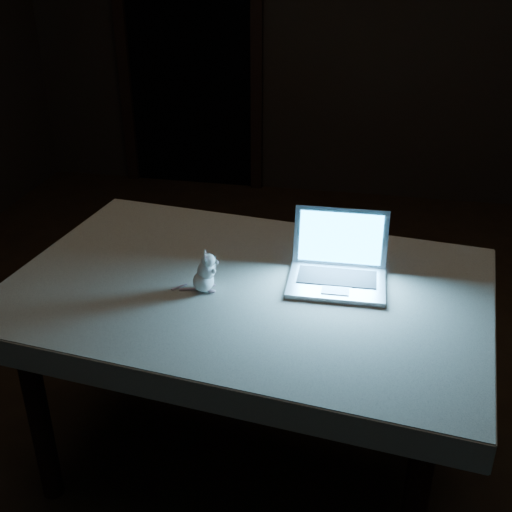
# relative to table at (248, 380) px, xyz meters

# --- Properties ---
(floor) EXTENTS (5.00, 5.00, 0.00)m
(floor) POSITION_rel_table_xyz_m (0.10, 0.26, -0.38)
(floor) COLOR black
(floor) RESTS_ON ground
(back_wall) EXTENTS (4.50, 0.04, 2.60)m
(back_wall) POSITION_rel_table_xyz_m (0.10, 2.76, 0.92)
(back_wall) COLOR black
(back_wall) RESTS_ON ground
(doorway) EXTENTS (1.06, 0.36, 2.13)m
(doorway) POSITION_rel_table_xyz_m (-1.00, 2.76, 0.69)
(doorway) COLOR black
(doorway) RESTS_ON back_wall
(table) EXTENTS (1.51, 1.07, 0.76)m
(table) POSITION_rel_table_xyz_m (0.00, 0.00, 0.00)
(table) COLOR black
(table) RESTS_ON floor
(tablecloth) EXTENTS (1.64, 1.21, 0.09)m
(tablecloth) POSITION_rel_table_xyz_m (-0.03, -0.03, 0.34)
(tablecloth) COLOR beige
(tablecloth) RESTS_ON table
(laptop) EXTENTS (0.31, 0.28, 0.21)m
(laptop) POSITION_rel_table_xyz_m (0.28, 0.04, 0.49)
(laptop) COLOR #B1B2B7
(laptop) RESTS_ON tablecloth
(plush_mouse) EXTENTS (0.11, 0.11, 0.13)m
(plush_mouse) POSITION_rel_table_xyz_m (-0.12, -0.06, 0.45)
(plush_mouse) COLOR white
(plush_mouse) RESTS_ON tablecloth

